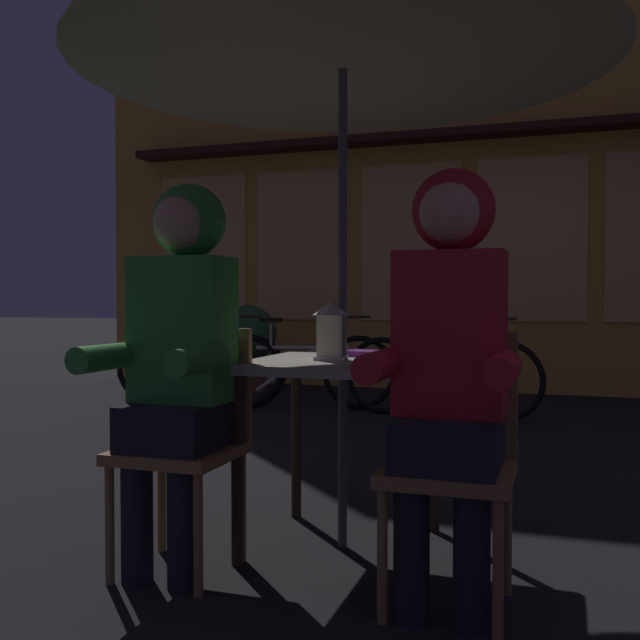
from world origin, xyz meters
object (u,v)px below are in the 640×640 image
object	(u,v)px
person_left_hooded	(180,336)
book	(368,354)
chair_right	(451,450)
chair_left	(188,433)
person_right_hooded	(449,341)
patio_umbrella	(343,20)
bicycle_second	(302,370)
potted_plant	(249,340)
bicycle_third	(440,376)
lantern	(331,329)
cafe_table	(343,386)
bicycle_nearest	(199,368)

from	to	relation	value
person_left_hooded	book	size ratio (longest dim) A/B	7.00
chair_right	book	size ratio (longest dim) A/B	4.35
chair_left	person_right_hooded	xyz separation A→B (m)	(0.96, -0.06, 0.36)
patio_umbrella	person_right_hooded	distance (m)	1.37
person_right_hooded	bicycle_second	distance (m)	4.28
person_right_hooded	potted_plant	xyz separation A→B (m)	(-2.84, 4.76, -0.30)
person_left_hooded	bicycle_third	distance (m)	3.75
person_right_hooded	chair_left	bearing A→B (deg)	176.61
chair_left	person_right_hooded	size ratio (longest dim) A/B	0.62
lantern	chair_left	world-z (taller)	lantern
cafe_table	book	world-z (taller)	book
potted_plant	chair_right	bearing A→B (deg)	-58.92
chair_right	bicycle_third	world-z (taller)	chair_right
chair_left	person_right_hooded	distance (m)	1.03
patio_umbrella	person_right_hooded	world-z (taller)	patio_umbrella
bicycle_nearest	bicycle_third	distance (m)	2.24
bicycle_nearest	chair_left	bearing A→B (deg)	-62.44
person_right_hooded	bicycle_nearest	world-z (taller)	person_right_hooded
lantern	person_left_hooded	xyz separation A→B (m)	(-0.44, -0.41, -0.01)
bicycle_nearest	bicycle_third	size ratio (longest dim) A/B	1.00
bicycle_second	book	bearing A→B (deg)	-65.46
bicycle_second	book	size ratio (longest dim) A/B	8.25
chair_right	person_left_hooded	size ratio (longest dim) A/B	0.62
bicycle_nearest	bicycle_third	bearing A→B (deg)	-0.37
bicycle_second	potted_plant	distance (m)	1.36
person_left_hooded	chair_right	bearing A→B (deg)	3.39
person_left_hooded	potted_plant	world-z (taller)	person_left_hooded
lantern	person_right_hooded	size ratio (longest dim) A/B	0.17
patio_umbrella	person_left_hooded	world-z (taller)	patio_umbrella
patio_umbrella	bicycle_nearest	world-z (taller)	patio_umbrella
cafe_table	person_left_hooded	size ratio (longest dim) A/B	0.53
cafe_table	book	distance (m)	0.24
cafe_table	person_left_hooded	xyz separation A→B (m)	(-0.48, -0.43, 0.21)
lantern	potted_plant	size ratio (longest dim) A/B	0.25
person_right_hooded	bicycle_second	xyz separation A→B (m)	(-1.88, 3.81, -0.50)
chair_right	potted_plant	bearing A→B (deg)	121.08
lantern	chair_left	size ratio (longest dim) A/B	0.27
person_right_hooded	bicycle_nearest	bearing A→B (deg)	127.68
bicycle_second	bicycle_third	size ratio (longest dim) A/B	0.98
patio_umbrella	lantern	world-z (taller)	patio_umbrella
person_left_hooded	potted_plant	size ratio (longest dim) A/B	1.52
bicycle_nearest	potted_plant	bearing A→B (deg)	88.34
person_right_hooded	patio_umbrella	bearing A→B (deg)	138.43
cafe_table	bicycle_second	size ratio (longest dim) A/B	0.45
cafe_table	person_right_hooded	bearing A→B (deg)	-41.57
chair_right	book	bearing A→B (deg)	126.94
person_left_hooded	bicycle_nearest	size ratio (longest dim) A/B	0.83
bicycle_third	potted_plant	bearing A→B (deg)	154.28
book	potted_plant	world-z (taller)	potted_plant
bicycle_nearest	bicycle_second	world-z (taller)	same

